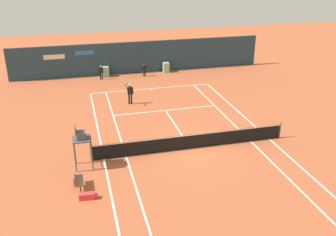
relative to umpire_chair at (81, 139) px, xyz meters
The scene contains 12 objects.
ground_plane 6.77m from the umpire_chair, ahead, with size 80.00×80.00×0.01m.
tennis_net 6.59m from the umpire_chair, ahead, with size 12.10×0.10×1.07m.
sponsor_back_wall 18.66m from the umpire_chair, 69.96° to the left, with size 25.00×1.02×3.12m.
umpire_chair is the anchor object (origin of this frame).
player_bench 2.45m from the umpire_chair, 100.78° to the right, with size 0.54×1.11×0.88m.
equipment_bag 3.55m from the umpire_chair, 88.66° to the right, with size 0.92×0.36×0.32m.
player_on_baseline 9.89m from the umpire_chair, 65.66° to the left, with size 0.72×0.68×1.86m.
ball_kid_left_post 16.28m from the umpire_chair, 81.43° to the left, with size 0.46×0.22×1.39m.
ball_kid_right_post 17.41m from the umpire_chair, 67.61° to the left, with size 0.42×0.21×1.28m.
tennis_ball_mid_court 9.35m from the umpire_chair, 36.81° to the left, with size 0.07×0.07×0.07m, color #CCE033.
tennis_ball_near_service_line 7.17m from the umpire_chair, 63.76° to the left, with size 0.07×0.07×0.07m, color #CCE033.
tennis_ball_by_sideline 11.17m from the umpire_chair, 12.90° to the left, with size 0.07×0.07×0.07m, color #CCE033.
Camera 1 is at (-6.46, -19.51, 10.88)m, focal length 40.36 mm.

